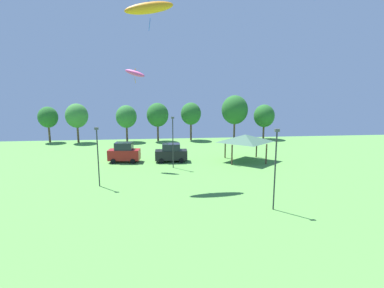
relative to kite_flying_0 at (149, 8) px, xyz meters
The scene contains 15 objects.
kite_flying_0 is the anchor object (origin of this frame).
kite_flying_3 8.35m from the kite_flying_0, 110.32° to the left, with size 2.75×1.75×1.84m.
parked_car_leftmost 18.34m from the kite_flying_0, 116.93° to the left, with size 4.24×2.34×2.65m.
parked_car_second_from_left 17.95m from the kite_flying_0, 72.62° to the left, with size 4.27×2.09×2.44m.
park_pavilion 19.99m from the kite_flying_0, 28.69° to the left, with size 5.87×5.10×3.60m.
light_post_0 19.58m from the kite_flying_0, 45.64° to the right, with size 0.36×0.20×6.53m.
light_post_1 14.68m from the kite_flying_0, 59.70° to the left, with size 0.36×0.20×6.30m.
light_post_2 15.23m from the kite_flying_0, 156.03° to the right, with size 0.36×0.20×5.91m.
treeline_tree_0 34.03m from the kite_flying_0, 127.67° to the left, with size 3.46×3.46×6.50m.
treeline_tree_1 30.47m from the kite_flying_0, 120.16° to the left, with size 3.96×3.96×7.08m.
treeline_tree_2 27.67m from the kite_flying_0, 102.21° to the left, with size 3.76×3.76×6.72m.
treeline_tree_3 27.09m from the kite_flying_0, 88.76° to the left, with size 4.01×4.01×7.12m.
treeline_tree_4 28.33m from the kite_flying_0, 74.53° to the left, with size 3.81×3.81×7.14m.
treeline_tree_5 31.78m from the kite_flying_0, 58.52° to the left, with size 5.08×5.08×8.46m.
treeline_tree_6 34.76m from the kite_flying_0, 49.16° to the left, with size 3.99×3.99×6.70m.
Camera 1 is at (-2.90, 1.54, 9.44)m, focal length 28.00 mm.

